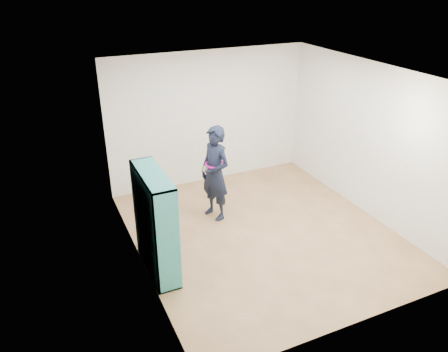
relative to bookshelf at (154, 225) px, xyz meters
name	(u,v)px	position (x,y,z in m)	size (l,w,h in m)	color
floor	(262,233)	(1.85, 0.21, -0.74)	(4.50, 4.50, 0.00)	brown
ceiling	(270,74)	(1.85, 0.21, 1.86)	(4.50, 4.50, 0.00)	white
wall_left	(136,185)	(-0.15, 0.21, 0.56)	(0.02, 4.50, 2.60)	silver
wall_right	(369,141)	(3.85, 0.21, 0.56)	(0.02, 4.50, 2.60)	silver
wall_back	(209,118)	(1.85, 2.46, 0.56)	(4.00, 0.02, 2.60)	silver
wall_front	(367,235)	(1.85, -2.04, 0.56)	(4.00, 0.02, 2.60)	silver
bookshelf	(154,225)	(0.00, 0.00, 0.00)	(0.33, 1.14, 1.51)	teal
person	(215,173)	(1.36, 1.02, 0.08)	(0.57, 0.70, 1.65)	black
smartphone	(204,169)	(1.18, 1.05, 0.19)	(0.05, 0.10, 0.14)	silver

